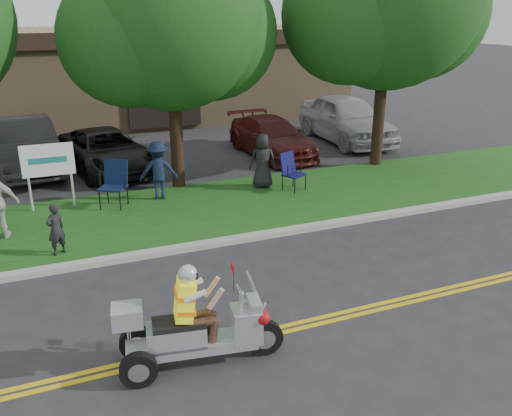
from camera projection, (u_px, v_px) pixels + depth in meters
name	position (u px, v px, depth m)	size (l,w,h in m)	color
ground	(262.00, 316.00, 9.05)	(120.00, 120.00, 0.00)	#28282B
centerline_near	(276.00, 334.00, 8.54)	(60.00, 0.10, 0.01)	gold
centerline_far	(272.00, 329.00, 8.68)	(60.00, 0.10, 0.01)	gold
curb	(206.00, 244.00, 11.67)	(60.00, 0.25, 0.12)	#A8A89E
grass_verge	(180.00, 212.00, 13.54)	(60.00, 4.00, 0.10)	#194B14
commercial_building	(143.00, 72.00, 25.52)	(18.00, 8.20, 4.00)	#9E7F5B
tree_mid	(172.00, 25.00, 13.98)	(5.88, 4.80, 7.05)	#332114
tree_right	(389.00, 2.00, 15.94)	(6.86, 5.60, 8.07)	#332114
business_sign	(48.00, 164.00, 13.29)	(1.25, 0.06, 1.75)	silver
trike_scooter	(193.00, 331.00, 7.66)	(2.42, 0.95, 1.58)	black
lawn_chair_a	(114.00, 180.00, 13.66)	(0.85, 0.86, 1.16)	black
lawn_chair_b	(291.00, 169.00, 14.88)	(0.74, 0.75, 1.04)	black
spectator_chair_a	(158.00, 170.00, 14.11)	(0.99, 0.57, 1.54)	#131E36
spectator_chair_b	(263.00, 161.00, 15.04)	(0.74, 0.48, 1.51)	black
child_left	(56.00, 229.00, 10.93)	(0.40, 0.26, 1.09)	black
parked_car_left	(25.00, 145.00, 16.95)	(1.72, 4.92, 1.62)	#303033
parked_car_mid	(106.00, 151.00, 16.99)	(2.13, 4.62, 1.28)	black
parked_car_right	(271.00, 137.00, 18.84)	(1.80, 4.43, 1.29)	#491311
parked_car_far_right	(346.00, 118.00, 20.73)	(2.09, 5.19, 1.77)	#A3A4AA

